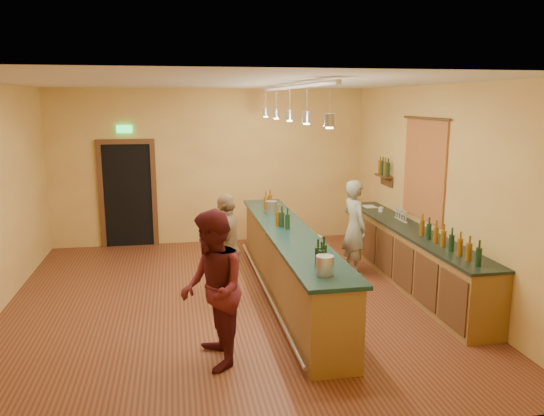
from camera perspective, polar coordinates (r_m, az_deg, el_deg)
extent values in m
plane|color=#572719|center=(8.13, -4.58, -9.88)|extent=(7.00, 7.00, 0.00)
cube|color=silver|center=(7.57, -4.97, 13.29)|extent=(6.50, 7.00, 0.02)
cube|color=#C48A49|center=(11.14, -6.59, 4.42)|extent=(6.50, 0.02, 3.20)
cube|color=#C48A49|center=(4.32, -0.02, -6.81)|extent=(6.50, 0.02, 3.20)
cube|color=#C48A49|center=(8.63, 17.24, 1.93)|extent=(0.02, 7.00, 3.20)
cube|color=black|center=(11.22, -15.22, 1.30)|extent=(0.95, 0.06, 2.10)
cube|color=#4C3516|center=(11.25, -17.89, 1.18)|extent=(0.10, 0.08, 2.10)
cube|color=#4C3516|center=(11.16, -12.54, 1.38)|extent=(0.10, 0.08, 2.10)
cube|color=#4C3516|center=(11.06, -15.53, 6.90)|extent=(1.15, 0.08, 0.10)
cube|color=#19E54C|center=(11.04, -15.60, 8.18)|extent=(0.30, 0.04, 0.15)
cube|color=maroon|center=(8.94, 16.04, 3.94)|extent=(0.03, 1.40, 1.60)
cube|color=#4C3516|center=(10.31, 11.91, 3.40)|extent=(0.16, 0.55, 0.03)
cube|color=#4C3516|center=(10.35, 12.25, 2.86)|extent=(0.03, 0.55, 0.18)
cube|color=brown|center=(8.94, 14.61, -5.18)|extent=(0.55, 4.50, 0.90)
cube|color=black|center=(8.82, 14.77, -2.25)|extent=(0.60, 4.55, 0.04)
cylinder|color=silver|center=(9.96, 11.63, -0.16)|extent=(0.09, 0.09, 0.09)
cube|color=silver|center=(10.42, 10.44, 0.16)|extent=(0.22, 0.30, 0.01)
cube|color=brown|center=(8.09, 1.80, -6.18)|extent=(0.60, 5.00, 1.00)
cube|color=#112D29|center=(7.95, 1.82, -2.58)|extent=(0.70, 5.10, 0.05)
cylinder|color=silver|center=(8.14, -0.72, -8.67)|extent=(0.05, 5.00, 0.05)
cylinder|color=silver|center=(5.94, 5.69, -6.17)|extent=(0.20, 0.20, 0.22)
cylinder|color=silver|center=(9.06, -0.09, 0.05)|extent=(0.20, 0.20, 0.22)
cube|color=silver|center=(7.71, 1.93, 12.85)|extent=(0.06, 4.60, 0.05)
cylinder|color=silver|center=(5.77, 6.26, 11.36)|extent=(0.01, 0.01, 0.35)
cylinder|color=#A5A5AD|center=(5.78, 6.21, 9.38)|extent=(0.11, 0.11, 0.14)
cylinder|color=#FFEABF|center=(5.78, 6.19, 8.58)|extent=(0.08, 0.08, 0.02)
cylinder|color=silver|center=(6.74, 3.77, 11.41)|extent=(0.01, 0.01, 0.35)
cylinder|color=#A5A5AD|center=(6.74, 3.75, 9.71)|extent=(0.11, 0.11, 0.14)
cylinder|color=#FFEABF|center=(6.74, 3.74, 9.03)|extent=(0.08, 0.08, 0.02)
cylinder|color=silver|center=(7.71, 1.92, 11.44)|extent=(0.01, 0.01, 0.35)
cylinder|color=#A5A5AD|center=(7.71, 1.91, 9.95)|extent=(0.11, 0.11, 0.14)
cylinder|color=#FFEABF|center=(7.72, 1.90, 9.36)|extent=(0.08, 0.08, 0.02)
cylinder|color=silver|center=(8.69, 0.48, 11.45)|extent=(0.01, 0.01, 0.35)
cylinder|color=#A5A5AD|center=(8.69, 0.47, 10.13)|extent=(0.11, 0.11, 0.14)
cylinder|color=#FFEABF|center=(8.70, 0.47, 9.60)|extent=(0.08, 0.08, 0.02)
cylinder|color=silver|center=(9.67, -0.67, 11.45)|extent=(0.01, 0.01, 0.35)
cylinder|color=#A5A5AD|center=(9.68, -0.67, 10.27)|extent=(0.11, 0.11, 0.14)
cylinder|color=#FFEABF|center=(9.68, -0.67, 9.79)|extent=(0.08, 0.08, 0.02)
imported|color=gray|center=(9.18, 8.88, -2.10)|extent=(0.50, 0.66, 1.64)
imported|color=#59191E|center=(5.98, -6.42, -8.72)|extent=(0.75, 0.92, 1.79)
imported|color=#997A51|center=(7.85, -4.83, -4.35)|extent=(0.66, 1.03, 1.64)
cylinder|color=#A7834B|center=(9.04, 4.34, -3.16)|extent=(0.34, 0.34, 0.04)
cylinder|color=#A7834B|center=(9.17, 5.09, -5.22)|extent=(0.04, 0.04, 0.66)
cylinder|color=#A7834B|center=(9.22, 3.74, -5.10)|extent=(0.04, 0.04, 0.66)
cylinder|color=#A7834B|center=(9.01, 4.09, -5.50)|extent=(0.04, 0.04, 0.66)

